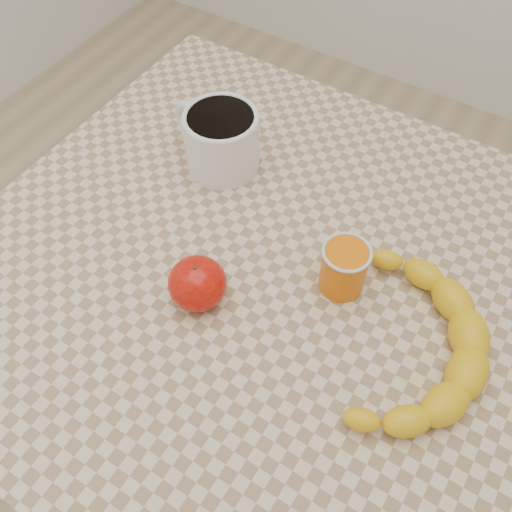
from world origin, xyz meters
The scene contains 6 objects.
ground centered at (0.00, 0.00, 0.00)m, with size 3.00×3.00×0.00m, color tan.
table centered at (0.00, 0.00, 0.66)m, with size 0.80×0.80×0.75m.
coffee_mug centered at (-0.15, 0.14, 0.80)m, with size 0.17×0.13×0.10m.
orange_juice_glass centered at (0.11, 0.03, 0.79)m, with size 0.06×0.06×0.07m.
apple centered at (-0.03, -0.09, 0.78)m, with size 0.10×0.10×0.07m.
banana centered at (0.23, -0.01, 0.77)m, with size 0.25×0.33×0.05m, color gold, non-canonical shape.
Camera 1 is at (0.24, -0.38, 1.39)m, focal length 40.00 mm.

